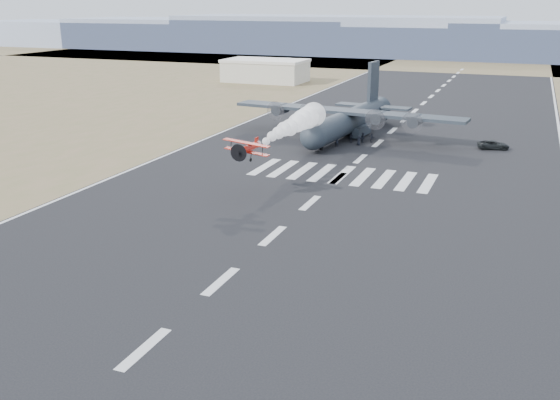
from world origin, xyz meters
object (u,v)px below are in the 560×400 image
Objects in this scene: transport_aircraft at (350,118)px; crew_e at (359,141)px; crew_f at (372,138)px; aerobatic_biplane at (247,148)px; hangar_left at (265,70)px; support_vehicle at (493,145)px; crew_c at (363,137)px; crew_a at (306,136)px; crew_b at (363,138)px; crew_d at (351,138)px; crew_h at (310,138)px; crew_g at (337,142)px.

transport_aircraft is 8.24m from crew_e.
aerobatic_biplane is at bearing 105.10° from crew_f.
transport_aircraft is (45.68, -68.65, -0.21)m from hangar_left.
support_vehicle is 20.21m from crew_f.
crew_c is (5.55, 36.27, -5.29)m from aerobatic_biplane.
crew_f is (10.94, 3.04, -0.02)m from crew_a.
crew_e is (-21.53, -5.41, 0.08)m from support_vehicle.
transport_aircraft is 27.42× the size of crew_b.
aerobatic_biplane reaches higher than crew_a.
transport_aircraft is 26.46× the size of crew_a.
crew_c is 0.91× the size of crew_d.
hangar_left reaches higher than crew_d.
aerobatic_biplane reaches higher than crew_e.
hangar_left reaches higher than crew_a.
crew_b is at bearing 40.11° from crew_e.
crew_h is at bearing 95.65° from aerobatic_biplane.
support_vehicle is at bearing -147.59° from crew_f.
transport_aircraft reaches higher than crew_e.
crew_a is 9.84m from crew_b.
crew_b is 5.89m from crew_g.
support_vehicle is 21.74m from crew_c.
support_vehicle is (27.17, 38.58, -5.37)m from aerobatic_biplane.
hangar_left is 15.58× the size of crew_c.
support_vehicle is at bearing -33.85° from crew_e.
crew_b is at bearing -141.52° from crew_g.
crew_g is at bearing -31.70° from crew_a.
crew_g is (-3.16, -2.52, 0.11)m from crew_e.
transport_aircraft is at bearing -105.57° from crew_g.
hangar_left is 90.33m from crew_e.
crew_a reaches higher than crew_e.
hangar_left is at bearing 0.10° from crew_c.
crew_h is (40.99, -77.09, -2.60)m from hangar_left.
aerobatic_biplane is 1.20× the size of support_vehicle.
crew_e is at bearing 134.09° from crew_b.
crew_a is at bearing 73.30° from crew_c.
transport_aircraft is at bearing 72.91° from support_vehicle.
aerobatic_biplane is 40.34m from transport_aircraft.
transport_aircraft is at bearing -11.06° from crew_f.
crew_a is 1.03× the size of crew_e.
crew_g is 1.11× the size of crew_h.
support_vehicle is at bearing 179.70° from crew_g.
crew_a reaches higher than crew_f.
crew_d is 2.30m from crew_e.
crew_b is 0.99× the size of crew_f.
crew_h is (-8.28, -1.42, 0.02)m from crew_e.
support_vehicle is at bearing -44.78° from hangar_left.
crew_h is at bearing -62.00° from hangar_left.
crew_g is at bearing 170.60° from crew_e.
transport_aircraft is 27.05× the size of crew_f.
hangar_left is 88.13m from crew_d.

